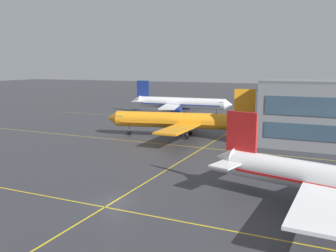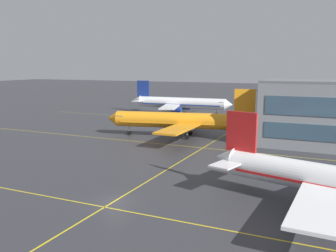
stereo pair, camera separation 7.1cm
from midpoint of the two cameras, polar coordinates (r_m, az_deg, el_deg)
ground_plane at (r=44.53m, az=-8.28°, el=-11.42°), size 600.00×600.00×0.00m
airliner_second_row at (r=81.48m, az=2.27°, el=0.83°), size 34.55×29.35×10.82m
airliner_third_row at (r=120.73m, az=1.79°, el=3.57°), size 34.48×29.72×10.72m
taxiway_markings at (r=71.66m, az=5.39°, el=-3.38°), size 127.91×109.67×0.01m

